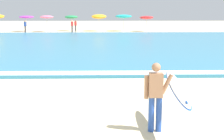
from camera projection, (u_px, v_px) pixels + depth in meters
ground_plane at (39, 128)px, 8.46m from camera, size 160.00×160.00×0.00m
sea at (84, 44)px, 28.22m from camera, size 120.00×28.00×0.14m
surf_foam at (67, 73)px, 15.03m from camera, size 120.00×0.94×0.01m
surfer_with_board at (167, 91)px, 8.05m from camera, size 1.01×2.86×1.73m
beach_umbrella_1 at (27, 17)px, 45.22m from camera, size 2.02×2.03×2.17m
beach_umbrella_2 at (47, 17)px, 44.62m from camera, size 1.80×1.81×2.22m
beach_umbrella_3 at (71, 17)px, 46.37m from camera, size 1.84×1.84×2.18m
beach_umbrella_4 at (99, 17)px, 45.87m from camera, size 2.07×2.11×2.41m
beach_umbrella_5 at (124, 16)px, 45.83m from camera, size 2.29×2.30×2.32m
beach_umbrella_6 at (146, 18)px, 45.34m from camera, size 1.92×1.95×2.18m
beachgoer_near_row_left at (76, 25)px, 44.92m from camera, size 0.32×0.20×1.58m
beachgoer_near_row_mid at (72, 26)px, 43.99m from camera, size 0.32×0.20×1.58m
beachgoer_near_row_right at (25, 26)px, 43.15m from camera, size 0.32×0.20×1.58m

